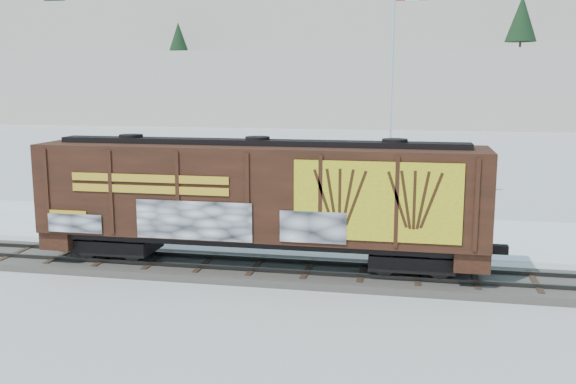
% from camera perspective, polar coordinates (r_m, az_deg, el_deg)
% --- Properties ---
extents(ground, '(500.00, 500.00, 0.00)m').
position_cam_1_polar(ground, '(24.50, -2.84, -7.20)').
color(ground, white).
rests_on(ground, ground).
extents(rail_track, '(50.00, 3.40, 0.43)m').
position_cam_1_polar(rail_track, '(24.46, -2.84, -6.87)').
color(rail_track, '#59544C').
rests_on(rail_track, ground).
extents(parking_strip, '(40.00, 8.00, 0.03)m').
position_cam_1_polar(parking_strip, '(31.57, 0.48, -3.28)').
color(parking_strip, white).
rests_on(parking_strip, ground).
extents(hillside, '(360.00, 110.00, 93.00)m').
position_cam_1_polar(hillside, '(162.77, 9.45, 12.18)').
color(hillside, white).
rests_on(hillside, ground).
extents(hopper_railcar, '(16.52, 3.06, 4.63)m').
position_cam_1_polar(hopper_railcar, '(23.77, -2.68, -0.30)').
color(hopper_railcar, black).
rests_on(hopper_railcar, rail_track).
extents(flagpole, '(2.30, 0.90, 12.75)m').
position_cam_1_polar(flagpole, '(37.17, 9.29, 6.03)').
color(flagpole, silver).
rests_on(flagpole, ground).
extents(car_silver, '(4.49, 2.99, 1.42)m').
position_cam_1_polar(car_silver, '(31.51, -2.15, -1.97)').
color(car_silver, '#A1A4A8').
rests_on(car_silver, parking_strip).
extents(car_white, '(5.10, 3.22, 1.59)m').
position_cam_1_polar(car_white, '(30.67, 7.86, -2.22)').
color(car_white, silver).
rests_on(car_white, parking_strip).
extents(car_dark, '(4.37, 1.86, 1.26)m').
position_cam_1_polar(car_dark, '(31.97, 6.75, -2.01)').
color(car_dark, black).
rests_on(car_dark, parking_strip).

